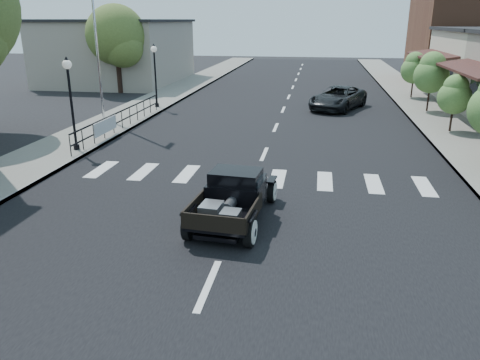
# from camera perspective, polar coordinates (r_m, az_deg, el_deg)

# --- Properties ---
(ground) EXTENTS (120.00, 120.00, 0.00)m
(ground) POSITION_cam_1_polar(r_m,az_deg,el_deg) (12.44, -0.74, -5.60)
(ground) COLOR black
(ground) RESTS_ON ground
(road) EXTENTS (14.00, 80.00, 0.02)m
(road) POSITION_cam_1_polar(r_m,az_deg,el_deg) (26.72, 4.96, 7.76)
(road) COLOR black
(road) RESTS_ON ground
(road_markings) EXTENTS (12.00, 60.00, 0.06)m
(road_markings) POSITION_cam_1_polar(r_m,az_deg,el_deg) (21.85, 3.88, 5.23)
(road_markings) COLOR silver
(road_markings) RESTS_ON ground
(sidewalk_left) EXTENTS (3.00, 80.00, 0.15)m
(sidewalk_left) POSITION_cam_1_polar(r_m,az_deg,el_deg) (28.63, -12.43, 8.27)
(sidewalk_left) COLOR gray
(sidewalk_left) RESTS_ON ground
(sidewalk_right) EXTENTS (3.00, 80.00, 0.15)m
(sidewalk_right) POSITION_cam_1_polar(r_m,az_deg,el_deg) (27.41, 23.09, 6.74)
(sidewalk_right) COLOR gray
(sidewalk_right) RESTS_ON ground
(low_building_left) EXTENTS (10.00, 12.00, 5.00)m
(low_building_left) POSITION_cam_1_polar(r_m,az_deg,el_deg) (42.76, -14.55, 14.81)
(low_building_left) COLOR #A39989
(low_building_left) RESTS_ON ground
(railing) EXTENTS (0.08, 10.00, 1.00)m
(railing) POSITION_cam_1_polar(r_m,az_deg,el_deg) (23.53, -14.21, 7.31)
(railing) COLOR black
(railing) RESTS_ON sidewalk_left
(banner) EXTENTS (0.04, 2.20, 0.60)m
(banner) POSITION_cam_1_polar(r_m,az_deg,el_deg) (21.76, -16.02, 5.70)
(banner) COLOR silver
(banner) RESTS_ON sidewalk_left
(lamp_post_b) EXTENTS (0.36, 0.36, 3.69)m
(lamp_post_b) POSITION_cam_1_polar(r_m,az_deg,el_deg) (19.90, -19.84, 8.67)
(lamp_post_b) COLOR black
(lamp_post_b) RESTS_ON sidewalk_left
(lamp_post_c) EXTENTS (0.36, 0.36, 3.69)m
(lamp_post_c) POSITION_cam_1_polar(r_m,az_deg,el_deg) (28.96, -10.27, 12.38)
(lamp_post_c) COLOR black
(lamp_post_c) RESTS_ON sidewalk_left
(flagpole) EXTENTS (0.12, 0.12, 11.50)m
(flagpole) POSITION_cam_1_polar(r_m,az_deg,el_deg) (25.72, -17.50, 19.78)
(flagpole) COLOR silver
(flagpole) RESTS_ON sidewalk_left
(big_tree_far) EXTENTS (4.27, 4.27, 6.28)m
(big_tree_far) POSITION_cam_1_polar(r_m,az_deg,el_deg) (36.23, -14.74, 15.16)
(big_tree_far) COLOR #4D6129
(big_tree_far) RESTS_ON ground
(small_tree_c) EXTENTS (1.53, 1.53, 2.56)m
(small_tree_c) POSITION_cam_1_polar(r_m,az_deg,el_deg) (24.28, 24.58, 8.40)
(small_tree_c) COLOR #4D7837
(small_tree_c) RESTS_ON sidewalk_right
(small_tree_d) EXTENTS (1.93, 1.93, 3.22)m
(small_tree_d) POSITION_cam_1_polar(r_m,az_deg,el_deg) (29.24, 22.18, 10.91)
(small_tree_d) COLOR #4D7837
(small_tree_d) RESTS_ON sidewalk_right
(small_tree_e) EXTENTS (1.74, 1.74, 2.90)m
(small_tree_e) POSITION_cam_1_polar(r_m,az_deg,el_deg) (34.23, 20.39, 11.83)
(small_tree_e) COLOR #4D7837
(small_tree_e) RESTS_ON sidewalk_right
(hotrod_pickup) EXTENTS (2.23, 4.19, 1.40)m
(hotrod_pickup) POSITION_cam_1_polar(r_m,az_deg,el_deg) (12.50, -0.72, -1.99)
(hotrod_pickup) COLOR black
(hotrod_pickup) RESTS_ON ground
(second_car) EXTENTS (3.97, 5.36, 1.35)m
(second_car) POSITION_cam_1_polar(r_m,az_deg,el_deg) (29.28, 11.85, 9.74)
(second_car) COLOR black
(second_car) RESTS_ON ground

